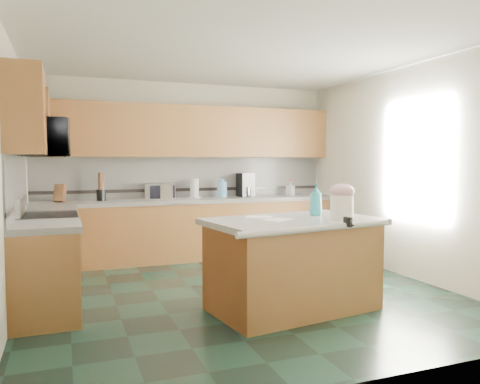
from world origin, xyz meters
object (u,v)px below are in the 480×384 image
island_base (293,267)px  island_top (293,221)px  coffee_maker (246,185)px  knife_block (60,193)px  treat_jar (342,207)px  toaster_oven (161,191)px  soap_bottle_island (316,200)px

island_base → island_top: 0.46m
island_top → coffee_maker: bearing=69.7°
knife_block → coffee_maker: coffee_maker is taller
treat_jar → toaster_oven: (-1.23, 2.96, -0.00)m
island_base → soap_bottle_island: bearing=12.5°
island_top → coffee_maker: 2.88m
island_base → knife_block: knife_block is taller
soap_bottle_island → knife_block: 3.66m
island_base → knife_block: size_ratio=6.47×
coffee_maker → island_base: bearing=-106.3°
island_top → soap_bottle_island: bearing=12.5°
island_base → island_top: bearing=0.0°
island_top → soap_bottle_island: (0.33, 0.13, 0.20)m
soap_bottle_island → coffee_maker: (0.26, 2.69, 0.02)m
island_top → coffee_maker: (0.59, 2.82, 0.22)m
knife_block → coffee_maker: bearing=21.9°
treat_jar → coffee_maker: 3.00m
island_top → soap_bottle_island: soap_bottle_island is taller
treat_jar → coffee_maker: size_ratio=0.63×
island_base → soap_bottle_island: size_ratio=4.67×
toaster_oven → island_top: bearing=-51.4°
knife_block → island_top: bearing=-30.6°
island_top → toaster_oven: bearing=97.2°
soap_bottle_island → coffee_maker: size_ratio=0.90×
knife_block → island_base: bearing=-30.6°
island_base → coffee_maker: size_ratio=4.19×
island_top → toaster_oven: toaster_oven is taller
treat_jar → coffee_maker: (0.14, 2.99, 0.07)m
island_top → soap_bottle_island: size_ratio=4.96×
island_base → soap_bottle_island: 0.75m
island_base → toaster_oven: (-0.78, 2.79, 0.61)m
soap_bottle_island → coffee_maker: bearing=107.3°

